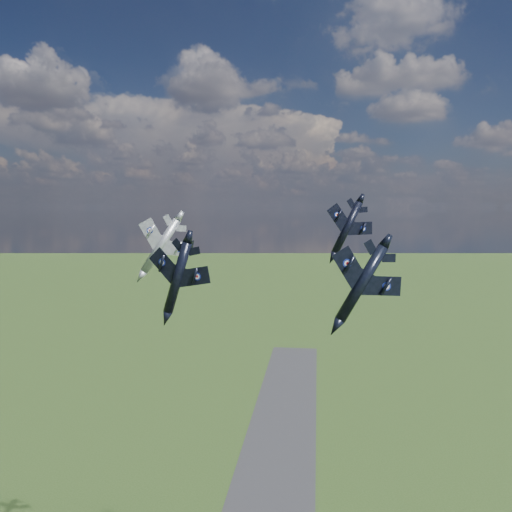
% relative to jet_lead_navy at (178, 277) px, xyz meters
% --- Properties ---
extents(jet_lead_navy, '(14.67, 17.68, 6.49)m').
position_rel_jet_lead_navy_xyz_m(jet_lead_navy, '(0.00, 0.00, 0.00)').
color(jet_lead_navy, black).
extents(jet_right_navy, '(14.06, 17.49, 8.43)m').
position_rel_jet_lead_navy_xyz_m(jet_right_navy, '(26.89, -5.55, 0.43)').
color(jet_right_navy, black).
extents(jet_high_navy, '(13.56, 15.89, 6.82)m').
position_rel_jet_lead_navy_xyz_m(jet_high_navy, '(26.06, 15.61, 7.04)').
color(jet_high_navy, black).
extents(jet_left_silver, '(14.77, 18.25, 9.13)m').
position_rel_jet_lead_navy_xyz_m(jet_left_silver, '(-8.60, 18.66, 3.31)').
color(jet_left_silver, gray).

